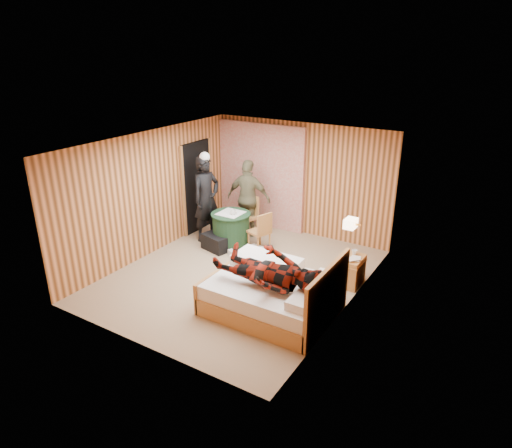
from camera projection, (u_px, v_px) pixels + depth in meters
The scene contains 23 objects.
floor at pixel (239, 275), 8.56m from camera, with size 4.20×5.00×0.01m, color tan.
ceiling at pixel (237, 143), 7.63m from camera, with size 4.20×5.00×0.01m, color white.
wall_back at pixel (301, 179), 10.07m from camera, with size 4.20×0.02×2.50m, color #EA9459.
wall_left at pixel (151, 194), 9.11m from camera, with size 0.02×5.00×2.50m, color #EA9459.
wall_right at pixel (351, 238), 7.07m from camera, with size 0.02×5.00×2.50m, color #EA9459.
curtain at pixel (261, 176), 10.52m from camera, with size 2.20×0.08×2.40m, color beige.
doorway at pixel (197, 187), 10.28m from camera, with size 0.06×0.90×2.05m, color black.
wall_lamp at pixel (351, 223), 7.49m from camera, with size 0.26×0.24×0.16m.
bed at pixel (274, 293), 7.35m from camera, with size 1.97×1.53×1.05m.
nightstand at pixel (351, 270), 8.15m from camera, with size 0.41×0.55×0.53m.
round_table at pixel (231, 229), 9.68m from camera, with size 0.84×0.84×0.74m.
chair_far at pixel (249, 213), 10.13m from camera, with size 0.52×0.52×0.93m.
chair_near at pixel (261, 229), 9.36m from camera, with size 0.49×0.49×0.85m.
duffel_bag at pixel (215, 243), 9.53m from camera, with size 0.59×0.31×0.33m, color black.
sneaker_left at pixel (257, 248), 9.52m from camera, with size 0.27×0.11×0.12m, color white.
sneaker_right at pixel (233, 253), 9.31m from camera, with size 0.25×0.10×0.11m, color white.
woman_standing at pixel (206, 199), 9.79m from camera, with size 0.69×0.45×1.88m, color black.
man_at_table at pixel (249, 198), 10.05m from camera, with size 1.01×0.42×1.72m, color #676344.
man_on_bed at pixel (268, 263), 6.91m from camera, with size 1.77×0.67×0.86m, color maroon.
book_lower at pixel (351, 258), 8.02m from camera, with size 0.17×0.22×0.02m, color white.
book_upper at pixel (351, 257), 8.01m from camera, with size 0.16×0.22×0.02m, color white.
cup_nightstand at pixel (354, 252), 8.14m from camera, with size 0.10×0.10×0.09m, color white.
cup_table at pixel (233, 212), 9.44m from camera, with size 0.12×0.12×0.10m, color white.
Camera 1 is at (4.24, -6.30, 4.08)m, focal length 32.00 mm.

